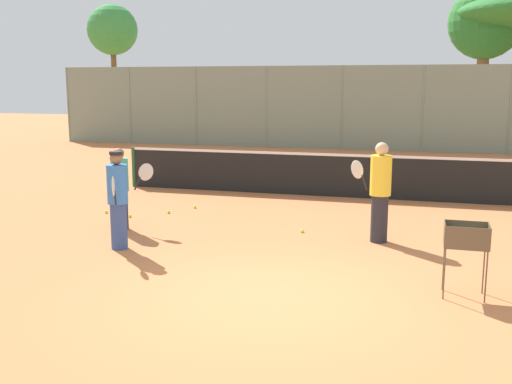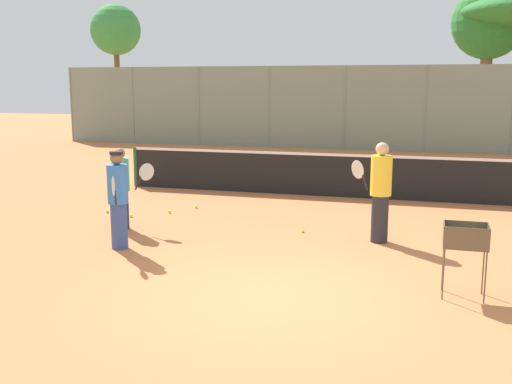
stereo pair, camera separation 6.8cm
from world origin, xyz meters
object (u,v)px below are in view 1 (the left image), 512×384
object	(u,v)px
player_white_outfit	(118,199)
parked_car	(366,127)
player_red_cap	(380,191)
player_yellow_shirt	(121,188)
ball_cart	(466,242)
tennis_net	(348,175)

from	to	relation	value
player_white_outfit	parked_car	world-z (taller)	player_white_outfit
player_red_cap	parked_car	world-z (taller)	player_red_cap
player_red_cap	player_yellow_shirt	distance (m)	4.84
player_white_outfit	ball_cart	xyz separation A→B (m)	(5.49, -0.84, -0.12)
ball_cart	player_yellow_shirt	bearing A→B (deg)	161.01
ball_cart	player_white_outfit	bearing A→B (deg)	171.32
tennis_net	player_red_cap	world-z (taller)	player_red_cap
tennis_net	player_white_outfit	distance (m)	6.51
player_red_cap	ball_cart	bearing A→B (deg)	152.24
player_red_cap	parked_car	xyz separation A→B (m)	(-2.09, 18.98, -0.25)
parked_car	ball_cart	bearing A→B (deg)	-81.04
player_white_outfit	ball_cart	world-z (taller)	player_white_outfit
tennis_net	parked_car	xyz separation A→B (m)	(-1.03, 14.95, 0.10)
player_white_outfit	player_yellow_shirt	distance (m)	1.42
player_white_outfit	player_red_cap	size ratio (longest dim) A/B	0.94
ball_cart	parked_car	world-z (taller)	parked_car
player_red_cap	parked_car	distance (m)	19.09
player_white_outfit	player_yellow_shirt	bearing A→B (deg)	-175.99
player_red_cap	ball_cart	size ratio (longest dim) A/B	1.80
tennis_net	parked_car	distance (m)	14.98
ball_cart	parked_car	bearing A→B (deg)	98.96
parked_car	tennis_net	bearing A→B (deg)	-86.07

